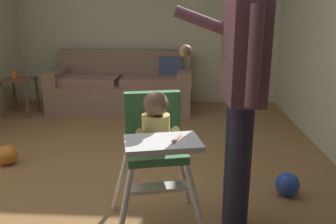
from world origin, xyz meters
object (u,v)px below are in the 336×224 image
high_chair (156,137)px  sippy_cup (14,75)px  side_table (19,88)px  couch (123,87)px  toy_ball_second (7,155)px  adult_standing (241,92)px  toy_ball (287,184)px

high_chair → sippy_cup: (-2.21, 2.59, -0.07)m
high_chair → side_table: size_ratio=1.80×
sippy_cup → couch: bearing=15.4°
toy_ball_second → sippy_cup: size_ratio=1.95×
couch → high_chair: bearing=14.5°
toy_ball_second → sippy_cup: sippy_cup is taller
adult_standing → sippy_cup: (-2.71, 2.55, -0.35)m
couch → side_table: (-1.39, -0.40, 0.05)m
high_chair → side_table: high_chair is taller
toy_ball → side_table: bearing=146.3°
toy_ball → side_table: size_ratio=0.36×
couch → sippy_cup: bearing=-74.6°
toy_ball_second → sippy_cup: 1.87m
high_chair → toy_ball: (0.98, 0.49, -0.55)m
adult_standing → sippy_cup: bearing=-47.0°
couch → adult_standing: 3.27m
adult_standing → couch: bearing=-70.3°
adult_standing → sippy_cup: size_ratio=16.33×
sippy_cup → side_table: bearing=-0.0°
toy_ball_second → sippy_cup: (-0.71, 1.66, 0.47)m
adult_standing → toy_ball_second: size_ratio=8.39×
couch → side_table: 1.44m
adult_standing → toy_ball: bearing=-140.2°
adult_standing → toy_ball: (0.48, 0.45, -0.83)m
couch → toy_ball_second: 2.20m
high_chair → sippy_cup: bearing=-152.1°
side_table → sippy_cup: size_ratio=5.20×
high_chair → toy_ball_second: size_ratio=4.82×
couch → adult_standing: size_ratio=1.26×
toy_ball_second → side_table: side_table is taller
toy_ball → side_table: (-3.14, 2.10, 0.29)m
toy_ball → toy_ball_second: 2.52m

